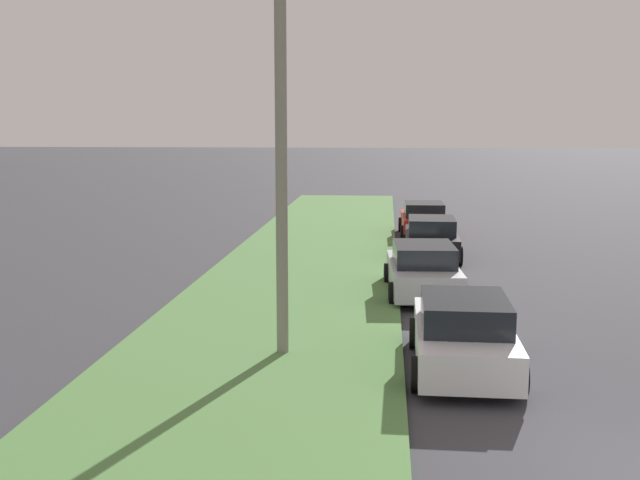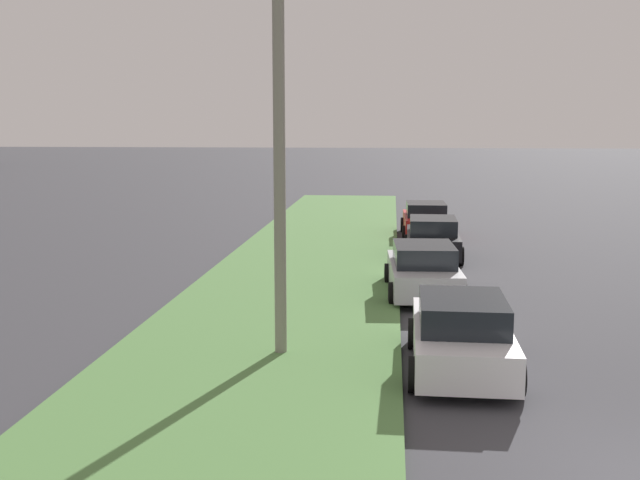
# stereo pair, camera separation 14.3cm
# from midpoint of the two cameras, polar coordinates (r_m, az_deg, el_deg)

# --- Properties ---
(grass_median) EXTENTS (60.00, 6.00, 0.12)m
(grass_median) POSITION_cam_midpoint_polar(r_m,az_deg,el_deg) (20.29, -2.32, -4.57)
(grass_median) COLOR #517F42
(grass_median) RESTS_ON ground
(parked_car_white) EXTENTS (4.33, 2.08, 1.47)m
(parked_car_white) POSITION_cam_midpoint_polar(r_m,az_deg,el_deg) (14.91, 10.87, -7.01)
(parked_car_white) COLOR silver
(parked_car_white) RESTS_ON ground
(parked_car_silver) EXTENTS (4.38, 2.18, 1.47)m
(parked_car_silver) POSITION_cam_midpoint_polar(r_m,az_deg,el_deg) (21.17, 7.97, -2.28)
(parked_car_silver) COLOR #B2B5BA
(parked_car_silver) RESTS_ON ground
(parked_car_black) EXTENTS (4.33, 2.08, 1.47)m
(parked_car_black) POSITION_cam_midpoint_polar(r_m,az_deg,el_deg) (27.17, 8.63, 0.12)
(parked_car_black) COLOR black
(parked_car_black) RESTS_ON ground
(parked_car_red) EXTENTS (4.32, 2.06, 1.47)m
(parked_car_red) POSITION_cam_midpoint_polar(r_m,az_deg,el_deg) (32.40, 8.08, 1.50)
(parked_car_red) COLOR red
(parked_car_red) RESTS_ON ground
(streetlight) EXTENTS (0.72, 2.86, 7.50)m
(streetlight) POSITION_cam_midpoint_polar(r_m,az_deg,el_deg) (14.96, -1.44, 7.46)
(streetlight) COLOR gray
(streetlight) RESTS_ON ground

